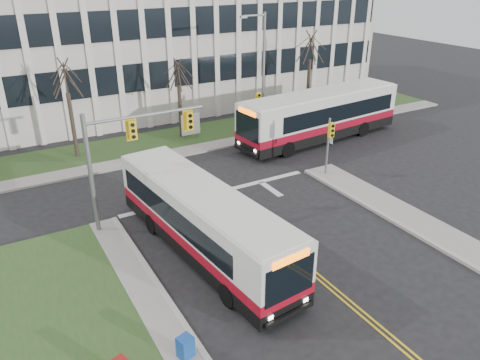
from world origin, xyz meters
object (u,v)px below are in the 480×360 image
at_px(directory_sign, 191,125).
at_px(bus_cross, 320,117).
at_px(newspaper_box_blue, 186,348).
at_px(bus_main, 203,222).
at_px(streetlight, 262,68).

bearing_deg(directory_sign, bus_cross, -30.15).
bearing_deg(newspaper_box_blue, directory_sign, 48.92).
distance_m(bus_main, newspaper_box_blue, 6.69).
bearing_deg(bus_main, streetlight, 43.59).
bearing_deg(newspaper_box_blue, streetlight, 35.58).
bearing_deg(bus_main, newspaper_box_blue, -126.76).
bearing_deg(directory_sign, streetlight, -13.23).
bearing_deg(streetlight, bus_main, -130.80).
xyz_separation_m(directory_sign, newspaper_box_blue, (-9.37, -20.26, -0.70)).
bearing_deg(bus_main, bus_cross, 28.06).
relative_size(streetlight, newspaper_box_blue, 9.68).
relative_size(streetlight, directory_sign, 4.60).
relative_size(bus_main, bus_cross, 0.88).
xyz_separation_m(streetlight, bus_main, (-11.49, -13.32, -3.59)).
height_order(streetlight, directory_sign, streetlight).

